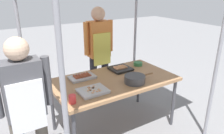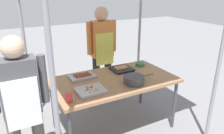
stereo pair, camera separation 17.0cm
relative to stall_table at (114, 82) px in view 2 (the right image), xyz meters
name	(u,v)px [view 2 (the right image)]	position (x,y,z in m)	size (l,w,h in m)	color
ground_plane	(114,127)	(0.00, 0.00, -0.70)	(18.00, 18.00, 0.00)	slate
stall_table	(114,82)	(0.00, 0.00, 0.00)	(1.60, 0.90, 0.75)	#9E724C
tray_grilled_sausages	(122,69)	(0.25, 0.23, 0.07)	(0.30, 0.29, 0.05)	black
tray_meat_skewers	(91,90)	(-0.41, -0.20, 0.07)	(0.33, 0.26, 0.04)	#ADADB2
tray_pork_links	(82,76)	(-0.35, 0.23, 0.07)	(0.34, 0.22, 0.05)	#ADADB2
cooking_wok	(134,79)	(0.16, -0.24, 0.10)	(0.42, 0.26, 0.10)	#38383A
condiment_bowl	(140,64)	(0.59, 0.24, 0.08)	(0.14, 0.14, 0.05)	#33723F
drink_cup_near_edge	(69,98)	(-0.70, -0.30, 0.10)	(0.08, 0.08, 0.09)	red
vendor_woman	(102,48)	(0.22, 0.80, 0.25)	(0.52, 0.23, 1.60)	black
customer_nearby	(21,101)	(-1.16, -0.30, 0.19)	(0.52, 0.22, 1.50)	#595147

